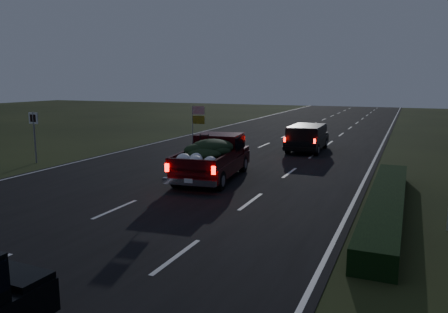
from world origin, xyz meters
The scene contains 6 objects.
ground centered at (0.00, 0.00, 0.00)m, with size 120.00×120.00×0.00m, color black.
road_asphalt centered at (0.00, 0.00, 0.01)m, with size 14.00×120.00×0.02m, color black.
hedge_row centered at (7.80, 3.00, 0.30)m, with size 1.00×10.00×0.60m, color black.
route_sign centered at (-8.50, 5.00, 1.66)m, with size 0.55×0.08×2.50m.
pickup_truck centered at (0.97, 5.21, 0.99)m, with size 2.51×5.25×2.65m.
lead_suv centered at (2.95, 13.73, 0.92)m, with size 1.86×4.29×1.22m.
Camera 1 is at (8.32, -10.75, 3.98)m, focal length 35.00 mm.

